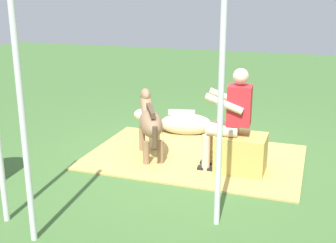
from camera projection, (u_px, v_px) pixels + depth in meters
ground_plane at (189, 158)px, 6.35m from camera, size 24.00×24.00×0.00m
hay_patch at (194, 157)px, 6.34m from camera, size 3.03×2.00×0.02m
hay_bale at (241, 154)px, 5.79m from camera, size 0.64×0.51×0.51m
person_seated at (230, 115)px, 5.68m from camera, size 0.68×0.45×1.39m
pony_standing at (150, 122)px, 6.30m from camera, size 0.80×1.23×0.88m
pony_lying at (180, 123)px, 7.35m from camera, size 1.36×0.57×0.42m
tent_pole_left at (220, 113)px, 4.22m from camera, size 0.06×0.06×2.37m
tent_pole_mid at (23, 123)px, 3.92m from camera, size 0.06×0.06×2.37m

